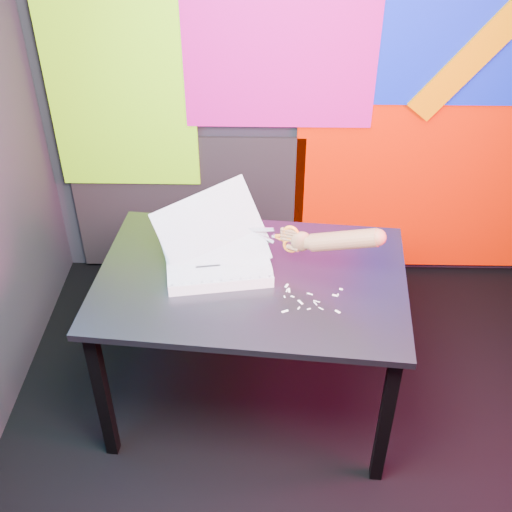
{
  "coord_description": "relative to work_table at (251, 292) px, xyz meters",
  "views": [
    {
      "loc": [
        -0.3,
        -1.62,
        2.4
      ],
      "look_at": [
        -0.35,
        0.43,
        0.87
      ],
      "focal_mm": 45.0,
      "sensor_mm": 36.0,
      "label": 1
    }
  ],
  "objects": [
    {
      "name": "paper_clippings",
      "position": [
        0.23,
        -0.14,
        0.08
      ],
      "size": [
        0.25,
        0.18,
        0.0
      ],
      "color": "silver",
      "rests_on": "work_table"
    },
    {
      "name": "work_table",
      "position": [
        0.0,
        0.0,
        0.0
      ],
      "size": [
        1.34,
        0.96,
        0.75
      ],
      "rotation": [
        0.0,
        0.0,
        -0.09
      ],
      "color": "black",
      "rests_on": "ground"
    },
    {
      "name": "scissors",
      "position": [
        0.14,
        0.06,
        0.24
      ],
      "size": [
        0.22,
        0.08,
        0.13
      ],
      "rotation": [
        0.0,
        0.0,
        -0.33
      ],
      "color": "white",
      "rests_on": "printout_stack"
    },
    {
      "name": "printout_stack",
      "position": [
        -0.14,
        0.05,
        0.12
      ],
      "size": [
        0.51,
        0.38,
        0.39
      ],
      "rotation": [
        0.0,
        0.0,
        0.16
      ],
      "color": "silver",
      "rests_on": "work_table"
    },
    {
      "name": "hand_forearm",
      "position": [
        0.34,
        -0.01,
        0.28
      ],
      "size": [
        0.39,
        0.17,
        0.17
      ],
      "rotation": [
        0.0,
        0.0,
        -0.33
      ],
      "color": "#925933",
      "rests_on": "work_table"
    },
    {
      "name": "room",
      "position": [
        0.37,
        -0.45,
        0.68
      ],
      "size": [
        3.01,
        3.01,
        2.71
      ],
      "color": "black",
      "rests_on": "ground"
    },
    {
      "name": "backdrop",
      "position": [
        0.43,
        1.01,
        0.29
      ],
      "size": [
        2.88,
        0.05,
        2.08
      ],
      "color": "red",
      "rests_on": "ground"
    }
  ]
}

